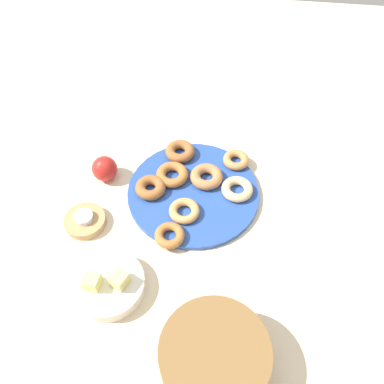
% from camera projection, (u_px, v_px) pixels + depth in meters
% --- Properties ---
extents(ground_plane, '(2.40, 2.40, 0.00)m').
position_uv_depth(ground_plane, '(193.00, 194.00, 1.10)').
color(ground_plane, beige).
extents(donut_plate, '(0.37, 0.37, 0.02)m').
position_uv_depth(donut_plate, '(193.00, 192.00, 1.09)').
color(donut_plate, '#284C9E').
rests_on(donut_plate, ground_plane).
extents(donut_0, '(0.11, 0.11, 0.03)m').
position_uv_depth(donut_0, '(180.00, 151.00, 1.16)').
color(donut_0, '#995B2D').
rests_on(donut_0, donut_plate).
extents(donut_1, '(0.12, 0.12, 0.03)m').
position_uv_depth(donut_1, '(206.00, 177.00, 1.10)').
color(donut_1, '#B27547').
rests_on(donut_1, donut_plate).
extents(donut_2, '(0.10, 0.10, 0.02)m').
position_uv_depth(donut_2, '(236.00, 160.00, 1.14)').
color(donut_2, '#C6844C').
rests_on(donut_2, donut_plate).
extents(donut_3, '(0.13, 0.13, 0.03)m').
position_uv_depth(donut_3, '(172.00, 175.00, 1.11)').
color(donut_3, '#AD6B33').
rests_on(donut_3, donut_plate).
extents(donut_4, '(0.10, 0.10, 0.02)m').
position_uv_depth(donut_4, '(170.00, 235.00, 0.98)').
color(donut_4, '#AD6B33').
rests_on(donut_4, donut_plate).
extents(donut_5, '(0.12, 0.12, 0.02)m').
position_uv_depth(donut_5, '(184.00, 211.00, 1.03)').
color(donut_5, tan).
rests_on(donut_5, donut_plate).
extents(donut_6, '(0.12, 0.12, 0.03)m').
position_uv_depth(donut_6, '(151.00, 187.00, 1.08)').
color(donut_6, '#995B2D').
rests_on(donut_6, donut_plate).
extents(donut_7, '(0.12, 0.12, 0.02)m').
position_uv_depth(donut_7, '(237.00, 189.00, 1.07)').
color(donut_7, '#EABC84').
rests_on(donut_7, donut_plate).
extents(candle_holder, '(0.11, 0.11, 0.02)m').
position_uv_depth(candle_holder, '(85.00, 221.00, 1.03)').
color(candle_holder, tan).
rests_on(candle_holder, ground_plane).
extents(tealight, '(0.05, 0.05, 0.01)m').
position_uv_depth(tealight, '(84.00, 217.00, 1.01)').
color(tealight, silver).
rests_on(tealight, candle_holder).
extents(basket, '(0.31, 0.31, 0.10)m').
position_uv_depth(basket, '(214.00, 357.00, 0.78)').
color(basket, brown).
rests_on(basket, ground_plane).
extents(fruit_bowl, '(0.17, 0.17, 0.04)m').
position_uv_depth(fruit_bowl, '(109.00, 285.00, 0.91)').
color(fruit_bowl, silver).
rests_on(fruit_bowl, ground_plane).
extents(melon_chunk_left, '(0.05, 0.05, 0.04)m').
position_uv_depth(melon_chunk_left, '(119.00, 280.00, 0.88)').
color(melon_chunk_left, '#DBD67A').
rests_on(melon_chunk_left, fruit_bowl).
extents(melon_chunk_right, '(0.04, 0.04, 0.04)m').
position_uv_depth(melon_chunk_right, '(92.00, 282.00, 0.88)').
color(melon_chunk_right, '#DBD67A').
rests_on(melon_chunk_right, fruit_bowl).
extents(apple, '(0.07, 0.07, 0.07)m').
position_uv_depth(apple, '(105.00, 169.00, 1.11)').
color(apple, red).
rests_on(apple, ground_plane).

